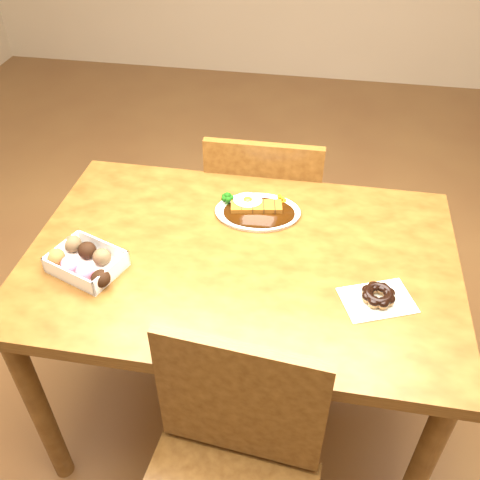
% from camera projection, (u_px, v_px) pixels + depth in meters
% --- Properties ---
extents(ground, '(6.00, 6.00, 0.00)m').
position_uv_depth(ground, '(241.00, 405.00, 1.98)').
color(ground, brown).
rests_on(ground, ground).
extents(table, '(1.20, 0.80, 0.75)m').
position_uv_depth(table, '(241.00, 280.00, 1.56)').
color(table, '#48270E').
rests_on(table, ground).
extents(chair_far, '(0.42, 0.42, 0.87)m').
position_uv_depth(chair_far, '(265.00, 216.00, 2.07)').
color(chair_far, '#48270E').
rests_on(chair_far, ground).
extents(katsu_curry_plate, '(0.27, 0.21, 0.05)m').
position_uv_depth(katsu_curry_plate, '(256.00, 210.00, 1.63)').
color(katsu_curry_plate, white).
rests_on(katsu_curry_plate, table).
extents(donut_box, '(0.22, 0.20, 0.05)m').
position_uv_depth(donut_box, '(85.00, 261.00, 1.44)').
color(donut_box, white).
rests_on(donut_box, table).
extents(pon_de_ring, '(0.21, 0.18, 0.03)m').
position_uv_depth(pon_de_ring, '(378.00, 296.00, 1.35)').
color(pon_de_ring, silver).
rests_on(pon_de_ring, table).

